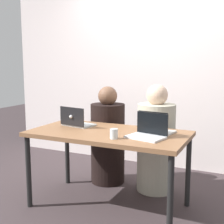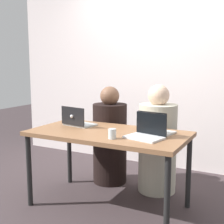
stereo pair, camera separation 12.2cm
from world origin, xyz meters
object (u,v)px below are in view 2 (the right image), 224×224
(laptop_back_left, at_px, (78,122))
(laptop_front_right, at_px, (146,133))
(person_on_right, at_px, (157,145))
(water_glass_right, at_px, (112,134))
(person_on_left, at_px, (110,140))
(laptop_back_right, at_px, (156,129))

(laptop_back_left, xyz_separation_m, laptop_front_right, (0.83, -0.16, 0.00))
(person_on_right, relative_size, water_glass_right, 13.41)
(person_on_left, height_order, laptop_back_left, person_on_left)
(person_on_right, height_order, laptop_back_right, person_on_right)
(laptop_back_right, bearing_deg, laptop_back_left, 10.50)
(laptop_front_right, xyz_separation_m, water_glass_right, (-0.25, -0.17, -0.01))
(laptop_back_right, relative_size, water_glass_right, 3.64)
(laptop_front_right, height_order, water_glass_right, laptop_front_right)
(laptop_back_left, bearing_deg, laptop_back_right, -167.86)
(laptop_back_right, distance_m, laptop_back_left, 0.85)
(person_on_right, bearing_deg, person_on_left, 3.31)
(laptop_back_right, distance_m, laptop_front_right, 0.19)
(laptop_back_right, bearing_deg, water_glass_right, 61.66)
(person_on_right, bearing_deg, laptop_front_right, 103.77)
(person_on_right, height_order, water_glass_right, person_on_right)
(person_on_right, relative_size, laptop_front_right, 3.31)
(laptop_front_right, bearing_deg, water_glass_right, -133.08)
(laptop_back_right, xyz_separation_m, laptop_back_left, (-0.85, -0.03, -0.00))
(laptop_back_left, bearing_deg, water_glass_right, 160.82)
(person_on_left, distance_m, person_on_right, 0.59)
(laptop_front_right, distance_m, water_glass_right, 0.30)
(laptop_back_left, bearing_deg, person_on_right, -135.20)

